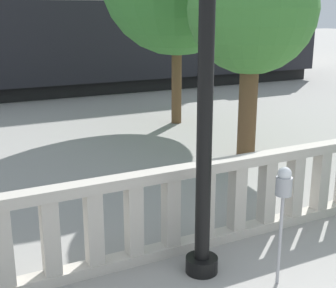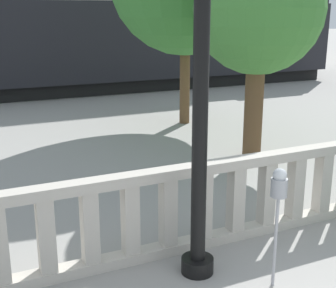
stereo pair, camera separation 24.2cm
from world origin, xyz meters
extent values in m
cube|color=#BCB5A8|center=(0.00, 3.03, 0.07)|extent=(15.69, 0.24, 0.14)
cube|color=#BCB5A8|center=(0.00, 3.03, 1.16)|extent=(15.69, 0.24, 0.14)
cube|color=#BCB5A8|center=(-2.70, 3.03, 0.61)|extent=(0.20, 0.20, 0.95)
cube|color=#BCB5A8|center=(-2.16, 3.03, 0.61)|extent=(0.20, 0.20, 0.95)
cube|color=#BCB5A8|center=(-1.62, 3.03, 0.61)|extent=(0.20, 0.20, 0.95)
cube|color=#BCB5A8|center=(-1.08, 3.03, 0.61)|extent=(0.20, 0.20, 0.95)
cube|color=#BCB5A8|center=(-0.54, 3.03, 0.61)|extent=(0.20, 0.20, 0.95)
cube|color=#BCB5A8|center=(0.00, 3.03, 0.61)|extent=(0.20, 0.20, 0.95)
cube|color=#BCB5A8|center=(0.54, 3.03, 0.61)|extent=(0.20, 0.20, 0.95)
cube|color=#BCB5A8|center=(1.08, 3.03, 0.61)|extent=(0.20, 0.20, 0.95)
cube|color=#BCB5A8|center=(1.62, 3.03, 0.61)|extent=(0.20, 0.20, 0.95)
cylinder|color=black|center=(-0.95, 2.42, 0.10)|extent=(0.41, 0.41, 0.20)
cylinder|color=black|center=(-0.95, 2.42, 2.55)|extent=(0.19, 0.19, 4.70)
cylinder|color=#99999E|center=(-0.27, 1.77, 0.58)|extent=(0.04, 0.04, 1.15)
cylinder|color=gray|center=(-0.27, 1.77, 1.26)|extent=(0.19, 0.19, 0.22)
sphere|color=#B2B7BC|center=(-0.27, 1.77, 1.41)|extent=(0.16, 0.16, 0.16)
cube|color=black|center=(2.83, 17.03, 0.28)|extent=(20.78, 2.41, 0.55)
cube|color=black|center=(2.83, 17.03, 2.11)|extent=(21.20, 3.01, 3.12)
cube|color=black|center=(-0.30, 30.92, 0.28)|extent=(20.01, 2.55, 0.55)
cylinder|color=brown|center=(2.64, 6.36, 1.12)|extent=(0.42, 0.42, 2.23)
sphere|color=#428438|center=(2.64, 6.36, 3.29)|extent=(2.82, 2.82, 2.82)
cylinder|color=brown|center=(2.79, 10.07, 1.27)|extent=(0.30, 0.30, 2.55)
camera|label=1|loc=(-3.77, -2.12, 3.18)|focal=50.00mm
camera|label=2|loc=(-3.55, -2.22, 3.18)|focal=50.00mm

